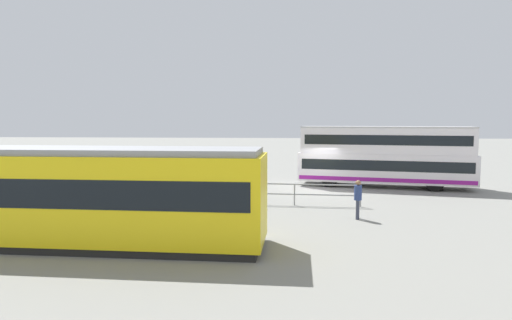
{
  "coord_description": "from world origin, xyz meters",
  "views": [
    {
      "loc": [
        1.77,
        25.65,
        4.14
      ],
      "look_at": [
        3.49,
        3.23,
        2.09
      ],
      "focal_mm": 30.02,
      "sensor_mm": 36.0,
      "label": 1
    }
  ],
  "objects": [
    {
      "name": "pedestrian_near_railing",
      "position": [
        3.54,
        5.06,
        0.91
      ],
      "size": [
        0.4,
        0.4,
        1.59
      ],
      "color": "black",
      "rests_on": "ground"
    },
    {
      "name": "tram_yellow",
      "position": [
        9.76,
        12.09,
        1.7
      ],
      "size": [
        14.51,
        2.98,
        3.27
      ],
      "color": "yellow",
      "rests_on": "ground"
    },
    {
      "name": "info_sign",
      "position": [
        7.3,
        4.36,
        1.53
      ],
      "size": [
        1.04,
        0.35,
        2.22
      ],
      "color": "slate",
      "rests_on": "ground"
    },
    {
      "name": "pedestrian_crossing",
      "position": [
        -1.16,
        7.53,
        0.95
      ],
      "size": [
        0.38,
        0.38,
        1.66
      ],
      "color": "#33384C",
      "rests_on": "ground"
    },
    {
      "name": "ground_plane",
      "position": [
        0.0,
        0.0,
        0.0
      ],
      "size": [
        160.0,
        160.0,
        0.0
      ],
      "primitive_type": "plane",
      "color": "gray"
    },
    {
      "name": "pedestrian_railing",
      "position": [
        1.47,
        4.77,
        0.73
      ],
      "size": [
        6.43,
        0.37,
        1.08
      ],
      "color": "gray",
      "rests_on": "ground"
    },
    {
      "name": "double_decker_bus",
      "position": [
        -4.21,
        -1.67,
        1.95
      ],
      "size": [
        10.82,
        4.51,
        3.81
      ],
      "color": "silver",
      "rests_on": "ground"
    }
  ]
}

